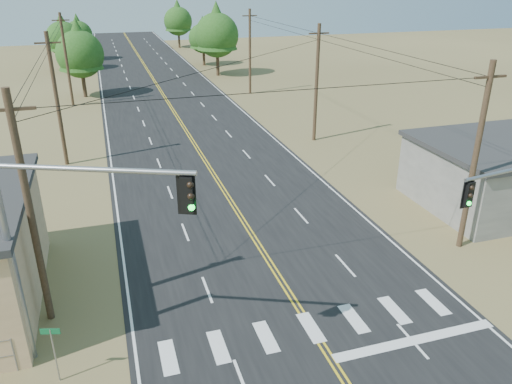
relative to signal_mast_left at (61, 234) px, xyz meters
name	(u,v)px	position (x,y,z in m)	size (l,w,h in m)	color
road	(204,159)	(9.15, 21.18, -5.54)	(15.00, 200.00, 0.02)	black
utility_pole_left_near	(30,211)	(-1.35, 3.18, -0.43)	(1.80, 0.30, 10.00)	#4C3826
utility_pole_left_mid	(57,100)	(-1.35, 23.18, -0.43)	(1.80, 0.30, 10.00)	#4C3826
utility_pole_left_far	(66,59)	(-1.35, 43.18, -0.43)	(1.80, 0.30, 10.00)	#4C3826
utility_pole_right_near	(475,158)	(19.65, 3.18, -0.43)	(1.80, 0.30, 10.00)	#4C3826
utility_pole_right_mid	(317,83)	(19.65, 23.18, -0.43)	(1.80, 0.30, 10.00)	#4C3826
utility_pole_right_far	(250,51)	(19.65, 43.18, -0.43)	(1.80, 0.30, 10.00)	#4C3826
signal_mast_left	(61,234)	(0.00, 0.00, 0.00)	(6.46, 3.00, 8.18)	gray
street_sign	(53,346)	(-0.81, -0.82, -3.97)	(0.68, 0.22, 2.35)	gray
tree_left_near	(79,49)	(0.00, 47.37, 0.06)	(5.50, 5.50, 9.17)	#3F2D1E
tree_left_mid	(63,35)	(-2.65, 67.39, -0.31)	(5.14, 5.14, 8.57)	#3F2D1E
tree_left_far	(78,32)	(-0.69, 76.87, -0.82)	(4.64, 4.64, 7.73)	#3F2D1E
tree_right_near	(217,30)	(18.63, 56.27, 0.79)	(6.21, 6.21, 10.36)	#3F2D1E
tree_right_mid	(203,35)	(18.52, 65.65, -0.83)	(4.63, 4.63, 7.72)	#3F2D1E
tree_right_far	(178,18)	(18.15, 88.22, 0.13)	(5.57, 5.57, 9.28)	#3F2D1E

